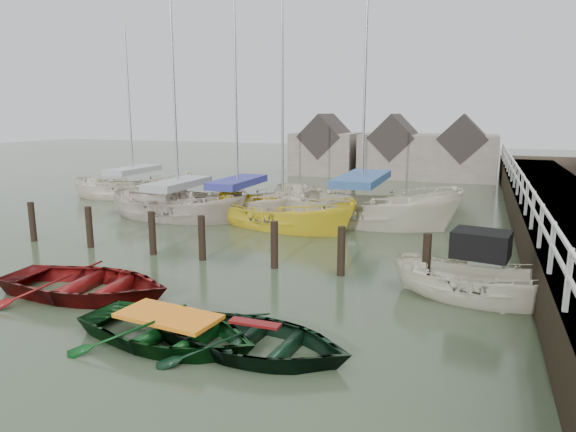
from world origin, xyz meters
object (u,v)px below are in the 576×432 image
at_px(rowboat_dkgreen, 255,352).
at_px(sailboat_b, 238,215).
at_px(rowboat_green, 170,343).
at_px(motorboat, 477,296).
at_px(sailboat_e, 135,196).
at_px(sailboat_d, 361,221).
at_px(rowboat_red, 88,296).
at_px(sailboat_c, 283,226).
at_px(sailboat_a, 179,217).

relative_size(rowboat_dkgreen, sailboat_b, 0.36).
distance_m(rowboat_green, motorboat, 7.34).
bearing_deg(sailboat_b, sailboat_e, 54.27).
distance_m(rowboat_dkgreen, sailboat_d, 12.23).
distance_m(rowboat_green, sailboat_d, 12.47).
xyz_separation_m(sailboat_d, sailboat_e, (-12.87, 2.21, 0.00)).
height_order(rowboat_red, rowboat_dkgreen, rowboat_red).
distance_m(sailboat_b, sailboat_c, 2.86).
bearing_deg(sailboat_a, sailboat_d, -74.82).
bearing_deg(sailboat_c, rowboat_red, -174.93).
bearing_deg(sailboat_c, rowboat_green, -155.17).
height_order(motorboat, sailboat_d, sailboat_d).
bearing_deg(rowboat_green, rowboat_red, 71.71).
height_order(sailboat_b, sailboat_e, sailboat_b).
distance_m(rowboat_dkgreen, sailboat_c, 10.95).
relative_size(rowboat_red, sailboat_e, 0.44).
height_order(sailboat_a, sailboat_e, sailboat_a).
bearing_deg(sailboat_e, sailboat_b, -133.65).
bearing_deg(sailboat_b, motorboat, -141.51).
distance_m(sailboat_c, sailboat_e, 10.87).
bearing_deg(sailboat_b, sailboat_a, 105.81).
relative_size(motorboat, sailboat_b, 0.41).
bearing_deg(sailboat_d, rowboat_green, -177.57).
relative_size(rowboat_green, sailboat_d, 0.32).
bearing_deg(sailboat_a, sailboat_b, -57.57).
xyz_separation_m(sailboat_a, sailboat_b, (2.16, 1.31, -0.00)).
distance_m(sailboat_a, sailboat_d, 7.74).
height_order(rowboat_green, sailboat_d, sailboat_d).
bearing_deg(sailboat_c, sailboat_d, -40.88).
distance_m(sailboat_b, sailboat_d, 5.37).
relative_size(sailboat_b, sailboat_d, 0.88).
bearing_deg(sailboat_b, rowboat_green, -175.79).
relative_size(rowboat_green, sailboat_c, 0.39).
bearing_deg(sailboat_d, sailboat_c, 130.75).
relative_size(sailboat_a, sailboat_b, 1.05).
bearing_deg(rowboat_red, sailboat_b, 0.77).
xyz_separation_m(rowboat_green, sailboat_e, (-11.78, 14.63, 0.06)).
bearing_deg(rowboat_green, rowboat_dkgreen, -77.00).
xyz_separation_m(rowboat_red, rowboat_dkgreen, (5.16, -1.34, 0.00)).
bearing_deg(motorboat, sailboat_e, 69.88).
bearing_deg(sailboat_a, rowboat_dkgreen, -140.55).
bearing_deg(motorboat, rowboat_green, 138.83).
xyz_separation_m(sailboat_b, sailboat_e, (-7.53, 2.77, -0.00)).
xyz_separation_m(rowboat_green, sailboat_d, (1.09, 12.42, 0.06)).
xyz_separation_m(rowboat_red, sailboat_b, (-0.85, 10.31, 0.06)).
distance_m(rowboat_red, sailboat_d, 11.77).
bearing_deg(rowboat_dkgreen, sailboat_d, 7.93).
xyz_separation_m(sailboat_a, sailboat_e, (-5.37, 4.09, -0.00)).
bearing_deg(sailboat_d, rowboat_dkgreen, -169.40).
bearing_deg(sailboat_e, motorboat, -143.21).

